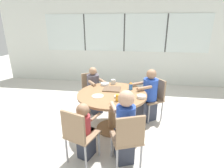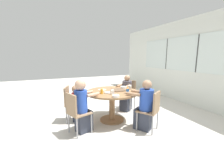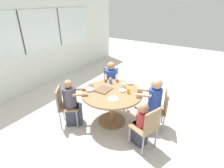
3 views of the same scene
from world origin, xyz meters
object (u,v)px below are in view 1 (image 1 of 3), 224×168
(person_woman_green_shirt, at_px, (94,92))
(coffee_mug, at_px, (113,82))
(bowl_fruit, at_px, (118,97))
(chair_for_toddler, at_px, (78,133))
(bowl_white_shallow, at_px, (141,97))
(person_man_teal_shirt, at_px, (125,129))
(chair_for_man_blue_shirt, at_px, (155,95))
(chair_for_man_teal_shirt, at_px, (128,137))
(bowl_cereal, at_px, (105,84))
(person_man_blue_shirt, at_px, (148,98))
(milk_carton_small, at_px, (127,94))
(person_toddler, at_px, (85,132))
(sippy_cup, at_px, (131,86))
(juice_glass, at_px, (117,98))
(chair_for_woman_green_shirt, at_px, (91,88))

(person_woman_green_shirt, height_order, coffee_mug, person_woman_green_shirt)
(bowl_fruit, bearing_deg, chair_for_toddler, -122.13)
(chair_for_toddler, relative_size, bowl_white_shallow, 5.60)
(person_man_teal_shirt, relative_size, bowl_white_shallow, 7.31)
(chair_for_man_blue_shirt, height_order, chair_for_man_teal_shirt, same)
(person_woman_green_shirt, height_order, person_man_teal_shirt, person_man_teal_shirt)
(bowl_cereal, xyz_separation_m, bowl_fruit, (0.35, -0.60, -0.01))
(person_man_teal_shirt, bearing_deg, coffee_mug, 84.17)
(person_man_blue_shirt, bearing_deg, chair_for_toddler, 109.56)
(person_man_teal_shirt, bearing_deg, milk_carton_small, 70.60)
(person_toddler, relative_size, coffee_mug, 9.03)
(chair_for_man_blue_shirt, height_order, person_toddler, person_toddler)
(chair_for_man_teal_shirt, relative_size, coffee_mug, 8.65)
(person_man_teal_shirt, distance_m, person_toddler, 0.60)
(person_woman_green_shirt, bearing_deg, person_toddler, 61.29)
(bowl_fruit, bearing_deg, sippy_cup, 65.41)
(milk_carton_small, xyz_separation_m, bowl_cereal, (-0.49, 0.54, -0.03))
(juice_glass, bearing_deg, coffee_mug, 102.19)
(chair_for_toddler, bearing_deg, bowl_white_shallow, 62.99)
(chair_for_toddler, bearing_deg, chair_for_man_blue_shirt, 72.10)
(person_man_teal_shirt, relative_size, sippy_cup, 7.37)
(chair_for_man_teal_shirt, relative_size, bowl_fruit, 6.27)
(chair_for_toddler, bearing_deg, person_man_blue_shirt, 73.75)
(chair_for_woman_green_shirt, height_order, person_man_teal_shirt, person_man_teal_shirt)
(chair_for_man_teal_shirt, xyz_separation_m, person_man_blue_shirt, (0.35, 1.42, -0.02))
(coffee_mug, bearing_deg, chair_for_man_teal_shirt, -74.85)
(chair_for_man_teal_shirt, bearing_deg, milk_carton_small, 74.25)
(chair_for_man_teal_shirt, height_order, person_man_blue_shirt, person_man_blue_shirt)
(person_man_teal_shirt, xyz_separation_m, person_toddler, (-0.59, -0.00, -0.10))
(person_toddler, xyz_separation_m, juice_glass, (0.43, 0.49, 0.37))
(chair_for_toddler, relative_size, milk_carton_small, 8.31)
(sippy_cup, xyz_separation_m, juice_glass, (-0.20, -0.56, -0.02))
(chair_for_woman_green_shirt, bearing_deg, person_man_teal_shirt, 82.39)
(person_toddler, height_order, juice_glass, person_toddler)
(chair_for_woman_green_shirt, xyz_separation_m, chair_for_toddler, (0.26, -1.75, 0.00))
(chair_for_woman_green_shirt, distance_m, bowl_white_shallow, 1.49)
(person_man_blue_shirt, distance_m, person_toddler, 1.61)
(chair_for_man_teal_shirt, bearing_deg, person_toddler, 146.88)
(chair_for_man_teal_shirt, bearing_deg, bowl_fruit, 85.16)
(chair_for_toddler, xyz_separation_m, bowl_cereal, (0.14, 1.37, 0.25))
(person_man_teal_shirt, height_order, sippy_cup, person_man_teal_shirt)
(chair_for_toddler, xyz_separation_m, person_man_teal_shirt, (0.64, 0.15, 0.02))
(person_man_blue_shirt, distance_m, coffee_mug, 0.80)
(chair_for_woman_green_shirt, distance_m, sippy_cup, 1.13)
(milk_carton_small, height_order, bowl_cereal, milk_carton_small)
(bowl_fruit, bearing_deg, chair_for_woman_green_shirt, 127.17)
(chair_for_man_teal_shirt, height_order, person_man_teal_shirt, person_man_teal_shirt)
(person_woman_green_shirt, distance_m, bowl_cereal, 0.49)
(bowl_cereal, bearing_deg, person_woman_green_shirt, 140.19)
(chair_for_woman_green_shirt, distance_m, chair_for_toddler, 1.77)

